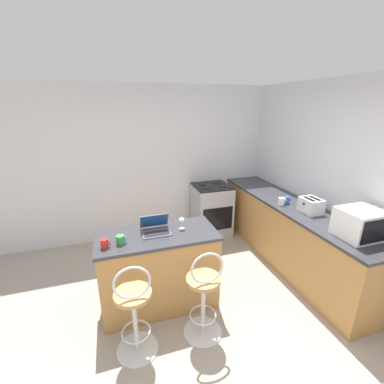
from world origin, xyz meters
TOP-DOWN VIEW (x-y plane):
  - ground_plane at (0.00, 0.00)m, footprint 20.00×20.00m
  - wall_back at (0.00, 2.45)m, footprint 12.00×0.06m
  - wall_right at (2.09, 0.00)m, footprint 0.06×12.00m
  - breakfast_bar at (-0.26, 0.62)m, footprint 1.32×0.61m
  - counter_right at (1.75, 0.96)m, footprint 0.66×2.95m
  - bar_stool_near at (-0.60, 0.04)m, footprint 0.40×0.40m
  - bar_stool_far at (0.07, 0.04)m, footprint 0.40×0.40m
  - laptop at (-0.27, 0.68)m, footprint 0.32×0.27m
  - microwave at (1.79, -0.09)m, footprint 0.46×0.37m
  - toaster at (1.77, 0.61)m, footprint 0.24×0.27m
  - stove_range at (0.97, 2.10)m, footprint 0.63×0.61m
  - mug_red at (-0.81, 0.49)m, footprint 0.09×0.07m
  - wine_glass_tall at (0.03, 0.66)m, footprint 0.07×0.07m
  - mug_white at (1.57, 0.95)m, footprint 0.11×0.09m
  - mug_blue at (1.67, 0.98)m, footprint 0.10×0.08m
  - mug_green at (-0.65, 0.53)m, footprint 0.10×0.08m

SIDE VIEW (x-z plane):
  - ground_plane at x=0.00m, z-range 0.00..0.00m
  - stove_range at x=0.97m, z-range 0.00..0.93m
  - counter_right at x=1.75m, z-range 0.00..0.93m
  - breakfast_bar at x=-0.26m, z-range 0.00..0.93m
  - bar_stool_near at x=-0.60m, z-range -0.03..0.98m
  - bar_stool_far at x=0.07m, z-range -0.03..0.98m
  - mug_green at x=-0.65m, z-range 0.93..1.02m
  - mug_red at x=-0.81m, z-range 0.93..1.02m
  - laptop at x=-0.27m, z-range 0.88..1.07m
  - mug_blue at x=1.67m, z-range 0.93..1.03m
  - mug_white at x=1.57m, z-range 0.93..1.03m
  - toaster at x=1.77m, z-range 0.92..1.12m
  - wine_glass_tall at x=0.03m, z-range 0.96..1.10m
  - microwave at x=1.79m, z-range 0.93..1.24m
  - wall_back at x=0.00m, z-range 0.00..2.60m
  - wall_right at x=2.09m, z-range 0.00..2.60m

